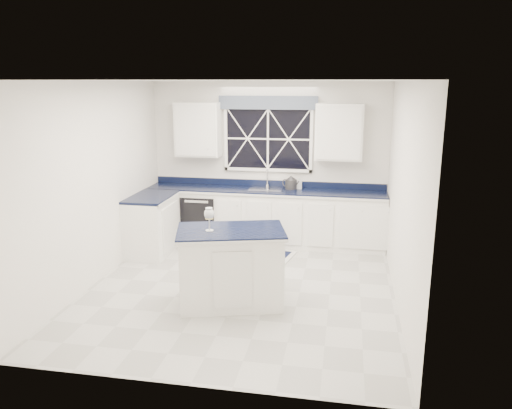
% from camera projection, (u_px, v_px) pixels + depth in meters
% --- Properties ---
extents(ground, '(4.50, 4.50, 0.00)m').
position_uv_depth(ground, '(241.00, 288.00, 6.67)').
color(ground, '#AEAEA9').
rests_on(ground, ground).
extents(back_wall, '(4.00, 0.10, 2.70)m').
position_uv_depth(back_wall, '(268.00, 162.00, 8.50)').
color(back_wall, silver).
rests_on(back_wall, ground).
extents(base_cabinets, '(3.99, 1.60, 0.90)m').
position_uv_depth(base_cabinets, '(244.00, 219.00, 8.33)').
color(base_cabinets, white).
rests_on(base_cabinets, ground).
extents(countertop, '(3.98, 0.64, 0.04)m').
position_uv_depth(countertop, '(265.00, 190.00, 8.32)').
color(countertop, black).
rests_on(countertop, base_cabinets).
extents(dishwasher, '(0.60, 0.58, 0.82)m').
position_uv_depth(dishwasher, '(203.00, 217.00, 8.63)').
color(dishwasher, black).
rests_on(dishwasher, ground).
extents(window, '(1.65, 0.09, 1.26)m').
position_uv_depth(window, '(268.00, 134.00, 8.34)').
color(window, black).
rests_on(window, ground).
extents(upper_cabinets, '(3.10, 0.34, 0.90)m').
position_uv_depth(upper_cabinets, '(267.00, 131.00, 8.21)').
color(upper_cabinets, white).
rests_on(upper_cabinets, ground).
extents(faucet, '(0.05, 0.20, 0.30)m').
position_uv_depth(faucet, '(267.00, 178.00, 8.46)').
color(faucet, silver).
rests_on(faucet, countertop).
extents(island, '(1.44, 1.09, 0.96)m').
position_uv_depth(island, '(231.00, 267.00, 6.11)').
color(island, white).
rests_on(island, ground).
extents(rug, '(1.53, 1.11, 0.02)m').
position_uv_depth(rug, '(248.00, 254.00, 7.94)').
color(rug, '#B8B8B3').
rests_on(rug, ground).
extents(kettle, '(0.31, 0.26, 0.23)m').
position_uv_depth(kettle, '(291.00, 183.00, 8.31)').
color(kettle, '#313133').
rests_on(kettle, countertop).
extents(wine_glass, '(0.12, 0.12, 0.28)m').
position_uv_depth(wine_glass, '(209.00, 215.00, 5.90)').
color(wine_glass, silver).
rests_on(wine_glass, island).
extents(soap_bottle, '(0.08, 0.08, 0.18)m').
position_uv_depth(soap_bottle, '(299.00, 184.00, 8.33)').
color(soap_bottle, silver).
rests_on(soap_bottle, countertop).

